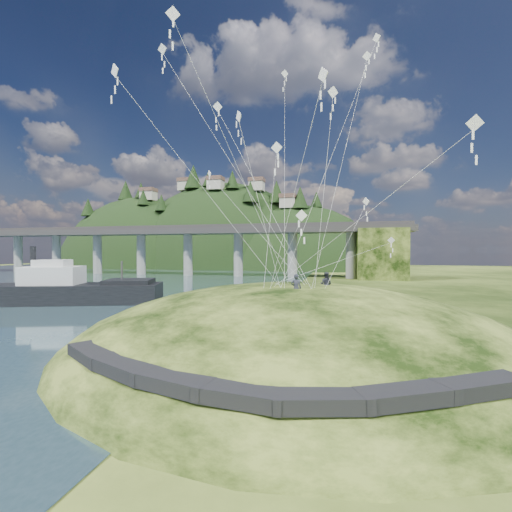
# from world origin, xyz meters

# --- Properties ---
(ground) EXTENTS (320.00, 320.00, 0.00)m
(ground) POSITION_xyz_m (0.00, 0.00, 0.00)
(ground) COLOR black
(ground) RESTS_ON ground
(grass_hill) EXTENTS (36.00, 32.00, 13.00)m
(grass_hill) POSITION_xyz_m (8.00, 2.00, -1.50)
(grass_hill) COLOR black
(grass_hill) RESTS_ON ground
(footpath) EXTENTS (22.29, 5.84, 0.83)m
(footpath) POSITION_xyz_m (7.46, -9.74, 2.08)
(footpath) COLOR black
(footpath) RESTS_ON ground
(bridge) EXTENTS (160.00, 11.00, 15.00)m
(bridge) POSITION_xyz_m (-26.46, 70.07, 9.70)
(bridge) COLOR #2D2B2B
(bridge) RESTS_ON ground
(far_ridge) EXTENTS (153.00, 70.00, 94.50)m
(far_ridge) POSITION_xyz_m (-43.58, 122.17, -7.44)
(far_ridge) COLOR black
(far_ridge) RESTS_ON ground
(work_barge) EXTENTS (23.82, 13.23, 8.06)m
(work_barge) POSITION_xyz_m (-25.25, 17.21, 2.02)
(work_barge) COLOR black
(work_barge) RESTS_ON ground
(wooden_dock) EXTENTS (15.62, 5.13, 1.10)m
(wooden_dock) POSITION_xyz_m (-3.21, 6.06, 0.49)
(wooden_dock) COLOR #3A1E18
(wooden_dock) RESTS_ON ground
(kite_flyers) EXTENTS (2.81, 3.75, 1.96)m
(kite_flyers) POSITION_xyz_m (9.57, 1.56, 5.89)
(kite_flyers) COLOR #292B37
(kite_flyers) RESTS_ON ground
(kite_swarm) EXTENTS (21.00, 17.69, 18.91)m
(kite_swarm) POSITION_xyz_m (6.60, 1.30, 17.63)
(kite_swarm) COLOR white
(kite_swarm) RESTS_ON ground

